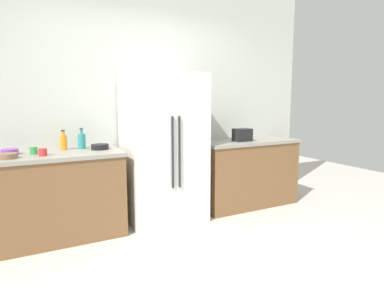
% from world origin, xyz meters
% --- Properties ---
extents(ground_plane, '(9.73, 9.73, 0.00)m').
position_xyz_m(ground_plane, '(0.00, 0.00, 0.00)').
color(ground_plane, beige).
extents(kitchen_back_panel, '(4.87, 0.10, 2.93)m').
position_xyz_m(kitchen_back_panel, '(0.00, 1.66, 1.46)').
color(kitchen_back_panel, silver).
rests_on(kitchen_back_panel, ground_plane).
extents(counter_left, '(1.23, 0.67, 0.88)m').
position_xyz_m(counter_left, '(-1.00, 1.28, 0.44)').
color(counter_left, brown).
rests_on(counter_left, ground_plane).
extents(counter_right, '(1.36, 0.67, 0.88)m').
position_xyz_m(counter_right, '(1.32, 1.28, 0.44)').
color(counter_right, brown).
rests_on(counter_right, ground_plane).
extents(refrigerator, '(0.87, 0.70, 1.71)m').
position_xyz_m(refrigerator, '(0.13, 1.26, 0.86)').
color(refrigerator, white).
rests_on(refrigerator, ground_plane).
extents(toaster, '(0.23, 0.15, 0.16)m').
position_xyz_m(toaster, '(1.20, 1.18, 0.96)').
color(toaster, black).
rests_on(toaster, counter_right).
extents(bottle_a, '(0.08, 0.08, 0.23)m').
position_xyz_m(bottle_a, '(-0.75, 1.46, 0.97)').
color(bottle_a, teal).
rests_on(bottle_a, counter_left).
extents(bottle_b, '(0.07, 0.07, 0.21)m').
position_xyz_m(bottle_b, '(-0.93, 1.46, 0.97)').
color(bottle_b, orange).
rests_on(bottle_b, counter_left).
extents(cup_a, '(0.07, 0.07, 0.07)m').
position_xyz_m(cup_a, '(-1.22, 1.29, 0.92)').
color(cup_a, green).
rests_on(cup_a, counter_left).
extents(cup_b, '(0.08, 0.08, 0.07)m').
position_xyz_m(cup_b, '(-1.15, 1.15, 0.92)').
color(cup_b, red).
rests_on(cup_b, counter_left).
extents(bowl_a, '(0.16, 0.16, 0.05)m').
position_xyz_m(bowl_a, '(-1.44, 1.14, 0.91)').
color(bowl_a, brown).
rests_on(bowl_a, counter_left).
extents(bowl_b, '(0.16, 0.16, 0.06)m').
position_xyz_m(bowl_b, '(-1.43, 1.37, 0.91)').
color(bowl_b, purple).
rests_on(bowl_b, counter_left).
extents(bowl_c, '(0.19, 0.19, 0.06)m').
position_xyz_m(bowl_c, '(-0.58, 1.32, 0.91)').
color(bowl_c, black).
rests_on(bowl_c, counter_left).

